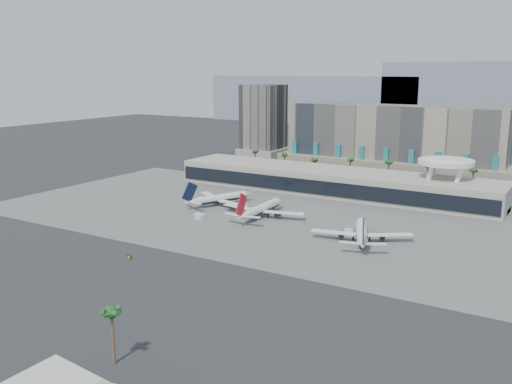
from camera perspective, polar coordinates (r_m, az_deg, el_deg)
The scene contains 15 objects.
ground at distance 206.68m, azimuth -4.72°, elevation -5.64°, with size 900.00×900.00×0.00m, color #232326.
apron_pad at distance 251.43m, azimuth 2.64°, elevation -2.34°, with size 260.00×130.00×0.06m, color #5B5B59.
mountain_ridge at distance 635.92m, azimuth 23.44°, elevation 8.24°, with size 680.00×60.00×70.00m.
hotel at distance 352.84m, azimuth 13.48°, elevation 4.34°, with size 140.00×30.00×42.00m.
office_tower at distance 418.28m, azimuth 0.75°, elevation 6.71°, with size 30.00×30.00×52.00m.
terminal at distance 298.17m, azimuth 7.71°, elevation 1.16°, with size 170.00×32.50×14.50m.
saucer_structure at distance 285.14m, azimuth 18.47°, elevation 2.56°, with size 26.00×26.00×21.89m.
palm_row at distance 327.15m, azimuth 11.33°, elevation 2.72°, with size 157.80×2.80×13.10m.
airliner_left at distance 269.64m, azimuth -3.65°, elevation -0.63°, with size 35.00×36.06×13.24m.
airliner_centre at distance 247.96m, azimuth 0.50°, elevation -1.70°, with size 39.56×40.76×14.07m.
airliner_right at distance 216.76m, azimuth 10.52°, elevation -4.01°, with size 36.04×37.17×13.57m.
service_vehicle_a at distance 245.53m, azimuth -5.65°, elevation -2.47°, with size 4.94×2.41×2.41m, color silver.
service_vehicle_b at distance 227.40m, azimuth 9.28°, elevation -3.86°, with size 3.29×1.88×1.69m, color silver.
taxiway_sign at distance 199.98m, azimuth -12.58°, elevation -6.37°, with size 2.19×0.61×0.99m.
near_palm_b at distance 129.63m, azimuth -14.21°, elevation -12.19°, with size 6.00×6.00×13.39m.
Camera 1 is at (115.99, -158.90, 63.35)m, focal length 40.00 mm.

